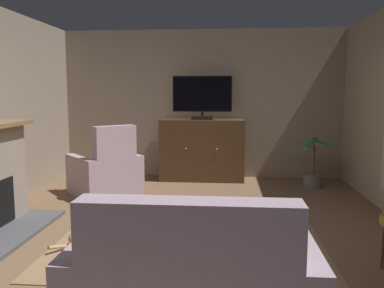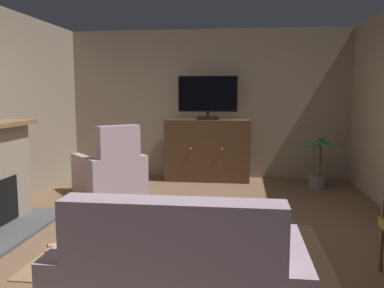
{
  "view_description": "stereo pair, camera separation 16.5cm",
  "coord_description": "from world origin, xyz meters",
  "views": [
    {
      "loc": [
        0.47,
        -4.24,
        1.56
      ],
      "look_at": [
        0.08,
        0.24,
        0.99
      ],
      "focal_mm": 37.91,
      "sensor_mm": 36.0,
      "label": 1
    },
    {
      "loc": [
        0.63,
        -4.22,
        1.56
      ],
      "look_at": [
        0.08,
        0.24,
        0.99
      ],
      "focal_mm": 37.91,
      "sensor_mm": 36.0,
      "label": 2
    }
  ],
  "objects": [
    {
      "name": "ground_plane",
      "position": [
        0.0,
        0.0,
        -0.02
      ],
      "size": [
        5.67,
        7.0,
        0.04
      ],
      "primitive_type": "cube",
      "color": "brown"
    },
    {
      "name": "coffee_table",
      "position": [
        0.2,
        -0.54,
        0.37
      ],
      "size": [
        0.85,
        0.46,
        0.43
      ],
      "color": "#422B19",
      "rests_on": "ground_plane"
    },
    {
      "name": "folded_newspaper",
      "position": [
        0.15,
        -0.48,
        0.44
      ],
      "size": [
        0.35,
        0.29,
        0.01
      ],
      "primitive_type": "cube",
      "rotation": [
        0.0,
        0.0,
        -0.27
      ],
      "color": "silver",
      "rests_on": "coffee_table"
    },
    {
      "name": "cat",
      "position": [
        -0.96,
        -0.33,
        0.11
      ],
      "size": [
        0.46,
        0.58,
        0.22
      ],
      "color": "tan",
      "rests_on": "ground_plane"
    },
    {
      "name": "wall_back",
      "position": [
        0.0,
        3.25,
        1.34
      ],
      "size": [
        5.67,
        0.1,
        2.69
      ],
      "primitive_type": "cube",
      "color": "gray",
      "rests_on": "ground_plane"
    },
    {
      "name": "tv_remote",
      "position": [
        0.35,
        -0.46,
        0.44
      ],
      "size": [
        0.14,
        0.17,
        0.02
      ],
      "primitive_type": "cube",
      "rotation": [
        0.0,
        0.0,
        4.08
      ],
      "color": "black",
      "rests_on": "coffee_table"
    },
    {
      "name": "rug_central",
      "position": [
        0.08,
        -0.38,
        0.01
      ],
      "size": [
        2.74,
        1.75,
        0.01
      ],
      "primitive_type": "cube",
      "color": "#8E704C",
      "rests_on": "ground_plane"
    },
    {
      "name": "tv_cabinet",
      "position": [
        0.03,
        2.9,
        0.52
      ],
      "size": [
        1.48,
        0.56,
        1.08
      ],
      "color": "#352315",
      "rests_on": "ground_plane"
    },
    {
      "name": "armchair_angled_to_table",
      "position": [
        -1.37,
        1.74,
        0.33
      ],
      "size": [
        1.27,
        1.27,
        1.08
      ],
      "color": "#AD93A3",
      "rests_on": "ground_plane"
    },
    {
      "name": "potted_plant_tall_palm_by_window",
      "position": [
        1.89,
        2.48,
        0.24
      ],
      "size": [
        0.8,
        0.87,
        0.84
      ],
      "color": "slate",
      "rests_on": "ground_plane"
    },
    {
      "name": "television",
      "position": [
        0.03,
        2.85,
        1.49
      ],
      "size": [
        1.03,
        0.2,
        0.76
      ],
      "color": "black",
      "rests_on": "tv_cabinet"
    }
  ]
}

